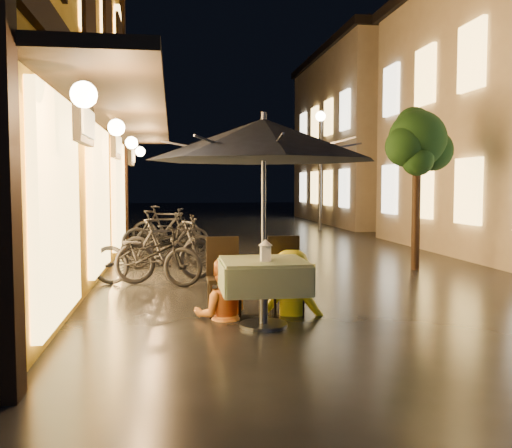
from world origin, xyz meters
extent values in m
plane|color=black|center=(0.00, 0.00, 0.00)|extent=(90.00, 90.00, 0.00)
cube|color=black|center=(-3.47, 4.00, 3.30)|extent=(0.12, 11.00, 0.35)
cube|color=black|center=(-2.90, 4.00, 2.75)|extent=(1.20, 10.50, 0.12)
cube|color=#FFC55E|center=(-3.44, 5.50, 4.60)|extent=(0.10, 0.90, 1.50)
cube|color=#FFC55E|center=(-3.44, 8.00, 4.60)|extent=(0.10, 0.90, 1.50)
cube|color=#FFC55E|center=(-3.44, 0.50, 1.40)|extent=(0.10, 2.20, 2.40)
cube|color=#FFC55E|center=(-3.44, 4.00, 1.40)|extent=(0.10, 2.20, 2.40)
cube|color=#FFC55E|center=(-3.44, 7.50, 1.40)|extent=(0.10, 2.20, 2.40)
cube|color=#FFC55E|center=(3.95, 5.40, 1.50)|extent=(0.10, 1.00, 1.40)
cube|color=#FFC55E|center=(3.95, 5.40, 4.30)|extent=(0.10, 1.00, 1.40)
cube|color=#FFC55E|center=(3.95, 7.60, 1.50)|extent=(0.10, 1.00, 1.40)
cube|color=#FFC55E|center=(3.95, 7.60, 4.30)|extent=(0.10, 1.00, 1.40)
cube|color=#FFC55E|center=(3.95, 9.80, 1.50)|extent=(0.10, 1.00, 1.40)
cube|color=#FFC55E|center=(3.95, 9.80, 4.30)|extent=(0.10, 1.00, 1.40)
cube|color=#B9A690|center=(7.50, 18.00, 3.50)|extent=(7.00, 10.00, 7.00)
cube|color=black|center=(7.50, 18.00, 7.15)|extent=(7.30, 10.30, 0.30)
cube|color=#FFC55E|center=(3.95, 14.20, 1.50)|extent=(0.10, 1.00, 1.40)
cube|color=#FFC55E|center=(3.95, 14.20, 4.30)|extent=(0.10, 1.00, 1.40)
cube|color=#FFC55E|center=(3.95, 16.40, 1.50)|extent=(0.10, 1.00, 1.40)
cube|color=#FFC55E|center=(3.95, 16.40, 4.30)|extent=(0.10, 1.00, 1.40)
cube|color=#FFC55E|center=(3.95, 18.60, 1.50)|extent=(0.10, 1.00, 1.40)
cube|color=#FFC55E|center=(3.95, 18.60, 4.30)|extent=(0.10, 1.00, 1.40)
cube|color=#FFC55E|center=(3.95, 20.80, 1.50)|extent=(0.10, 1.00, 1.40)
cube|color=#FFC55E|center=(3.95, 20.80, 4.30)|extent=(0.10, 1.00, 1.40)
cylinder|color=black|center=(2.40, 4.50, 1.10)|extent=(0.16, 0.16, 2.20)
sphere|color=black|center=(2.40, 4.50, 2.50)|extent=(1.10, 1.10, 1.10)
sphere|color=black|center=(2.75, 4.60, 2.30)|extent=(0.80, 0.80, 0.80)
sphere|color=black|center=(2.10, 4.35, 2.35)|extent=(0.76, 0.76, 0.76)
sphere|color=black|center=(2.45, 4.80, 2.80)|extent=(0.70, 0.70, 0.70)
sphere|color=black|center=(2.30, 4.25, 2.10)|extent=(0.60, 0.60, 0.60)
cylinder|color=#59595E|center=(3.00, 14.00, 2.00)|extent=(0.12, 0.12, 4.00)
sphere|color=beige|center=(3.00, 14.00, 4.05)|extent=(0.36, 0.36, 0.36)
cylinder|color=#59595E|center=(-1.19, 0.57, 0.36)|extent=(0.10, 0.10, 0.72)
cylinder|color=#59595E|center=(-1.19, 0.57, 0.02)|extent=(0.56, 0.56, 0.04)
cube|color=#2F5B31|center=(-1.19, 0.57, 0.75)|extent=(0.95, 0.95, 0.06)
cube|color=#2F5B31|center=(-0.72, 0.57, 0.58)|extent=(0.04, 0.95, 0.33)
cube|color=#2F5B31|center=(-1.67, 0.57, 0.58)|extent=(0.04, 0.95, 0.33)
cube|color=#2F5B31|center=(-1.19, 1.05, 0.58)|extent=(0.95, 0.04, 0.33)
cube|color=#2F5B31|center=(-1.19, 0.10, 0.58)|extent=(0.95, 0.04, 0.33)
cylinder|color=#59595E|center=(-1.19, 0.57, 1.15)|extent=(0.05, 0.05, 2.30)
cone|color=black|center=(-1.19, 0.57, 2.15)|extent=(2.64, 2.64, 0.48)
cylinder|color=#59595E|center=(-1.19, 0.57, 2.40)|extent=(0.06, 0.06, 0.12)
cube|color=black|center=(-1.59, 1.22, 0.45)|extent=(0.42, 0.42, 0.05)
cube|color=black|center=(-1.59, 1.41, 0.70)|extent=(0.42, 0.04, 0.55)
cylinder|color=black|center=(-1.77, 1.04, 0.21)|extent=(0.04, 0.04, 0.43)
cylinder|color=black|center=(-1.41, 1.04, 0.21)|extent=(0.04, 0.04, 0.43)
cylinder|color=black|center=(-1.77, 1.40, 0.21)|extent=(0.04, 0.04, 0.43)
cylinder|color=black|center=(-1.41, 1.40, 0.21)|extent=(0.04, 0.04, 0.43)
cube|color=black|center=(-0.79, 1.22, 0.45)|extent=(0.42, 0.42, 0.05)
cube|color=black|center=(-0.79, 1.41, 0.70)|extent=(0.42, 0.04, 0.55)
cylinder|color=black|center=(-0.97, 1.04, 0.21)|extent=(0.04, 0.04, 0.43)
cylinder|color=black|center=(-0.61, 1.04, 0.21)|extent=(0.04, 0.04, 0.43)
cylinder|color=black|center=(-0.97, 1.40, 0.21)|extent=(0.04, 0.04, 0.43)
cylinder|color=black|center=(-0.61, 1.40, 0.21)|extent=(0.04, 0.04, 0.43)
cube|color=white|center=(-1.19, 0.43, 0.87)|extent=(0.11, 0.11, 0.18)
cube|color=#FFD88C|center=(-1.19, 0.43, 0.86)|extent=(0.07, 0.07, 0.12)
cone|color=white|center=(-1.19, 0.43, 0.99)|extent=(0.16, 0.16, 0.07)
imported|color=orange|center=(-1.63, 1.08, 0.72)|extent=(0.73, 0.59, 1.44)
imported|color=yellow|center=(-0.73, 1.17, 0.80)|extent=(1.14, 0.83, 1.59)
imported|color=black|center=(-2.65, 3.48, 0.50)|extent=(2.00, 1.24, 0.99)
imported|color=black|center=(-2.32, 3.80, 0.54)|extent=(1.86, 1.04, 1.07)
imported|color=black|center=(-2.31, 5.49, 0.49)|extent=(1.94, 0.88, 0.99)
imported|color=black|center=(-2.49, 7.17, 0.53)|extent=(1.81, 0.71, 1.06)
imported|color=black|center=(-2.23, 7.84, 0.46)|extent=(1.81, 0.80, 0.92)
imported|color=black|center=(-2.40, 8.96, 0.55)|extent=(1.89, 0.89, 1.09)
camera|label=1|loc=(-2.22, -5.85, 1.65)|focal=40.00mm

